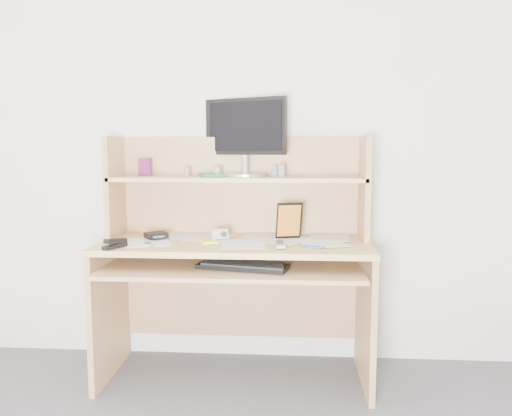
# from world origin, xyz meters

# --- Properties ---
(back_wall) EXTENTS (3.60, 0.04, 2.50)m
(back_wall) POSITION_xyz_m (0.00, 1.80, 1.25)
(back_wall) COLOR white
(back_wall) RESTS_ON floor
(desk) EXTENTS (1.40, 0.70, 1.30)m
(desk) POSITION_xyz_m (0.00, 1.56, 0.69)
(desk) COLOR tan
(desk) RESTS_ON floor
(paper_clutter) EXTENTS (1.32, 0.54, 0.01)m
(paper_clutter) POSITION_xyz_m (0.00, 1.48, 0.75)
(paper_clutter) COLOR silver
(paper_clutter) RESTS_ON desk
(keyboard) EXTENTS (0.47, 0.25, 0.03)m
(keyboard) POSITION_xyz_m (0.06, 1.29, 0.66)
(keyboard) COLOR black
(keyboard) RESTS_ON desk
(tv_remote) EXTENTS (0.06, 0.16, 0.02)m
(tv_remote) POSITION_xyz_m (0.24, 1.34, 0.76)
(tv_remote) COLOR #AAA9A4
(tv_remote) RESTS_ON paper_clutter
(flip_phone) EXTENTS (0.05, 0.08, 0.02)m
(flip_phone) POSITION_xyz_m (-0.41, 1.30, 0.77)
(flip_phone) COLOR silver
(flip_phone) RESTS_ON paper_clutter
(stapler) EXTENTS (0.09, 0.14, 0.04)m
(stapler) POSITION_xyz_m (-0.56, 1.25, 0.78)
(stapler) COLOR black
(stapler) RESTS_ON paper_clutter
(wallet) EXTENTS (0.14, 0.14, 0.03)m
(wallet) POSITION_xyz_m (-0.43, 1.53, 0.77)
(wallet) COLOR black
(wallet) RESTS_ON paper_clutter
(sticky_note_pad) EXTENTS (0.11, 0.11, 0.01)m
(sticky_note_pad) POSITION_xyz_m (-0.13, 1.44, 0.76)
(sticky_note_pad) COLOR yellow
(sticky_note_pad) RESTS_ON desk
(digital_camera) EXTENTS (0.09, 0.06, 0.05)m
(digital_camera) POSITION_xyz_m (-0.08, 1.52, 0.78)
(digital_camera) COLOR #B6B6B9
(digital_camera) RESTS_ON paper_clutter
(game_case) EXTENTS (0.14, 0.05, 0.19)m
(game_case) POSITION_xyz_m (0.28, 1.55, 0.85)
(game_case) COLOR black
(game_case) RESTS_ON paper_clutter
(blue_pen) EXTENTS (0.12, 0.05, 0.01)m
(blue_pen) POSITION_xyz_m (0.40, 1.32, 0.76)
(blue_pen) COLOR blue
(blue_pen) RESTS_ON paper_clutter
(card_box) EXTENTS (0.08, 0.04, 0.10)m
(card_box) POSITION_xyz_m (-0.53, 1.69, 1.13)
(card_box) COLOR maroon
(card_box) RESTS_ON desk
(shelf_book) EXTENTS (0.17, 0.20, 0.02)m
(shelf_book) POSITION_xyz_m (-0.15, 1.64, 1.09)
(shelf_book) COLOR #388E48
(shelf_book) RESTS_ON desk
(chip_stack_a) EXTENTS (0.05, 0.05, 0.05)m
(chip_stack_a) POSITION_xyz_m (-0.29, 1.67, 1.11)
(chip_stack_a) COLOR black
(chip_stack_a) RESTS_ON desk
(chip_stack_b) EXTENTS (0.04, 0.04, 0.06)m
(chip_stack_b) POSITION_xyz_m (0.20, 1.65, 1.11)
(chip_stack_b) COLOR silver
(chip_stack_b) RESTS_ON desk
(chip_stack_c) EXTENTS (0.06, 0.06, 0.06)m
(chip_stack_c) POSITION_xyz_m (-0.11, 1.65, 1.11)
(chip_stack_c) COLOR black
(chip_stack_c) RESTS_ON desk
(chip_stack_d) EXTENTS (0.05, 0.05, 0.07)m
(chip_stack_d) POSITION_xyz_m (0.24, 1.60, 1.11)
(chip_stack_d) COLOR silver
(chip_stack_d) RESTS_ON desk
(monitor) EXTENTS (0.47, 0.27, 0.43)m
(monitor) POSITION_xyz_m (0.04, 1.69, 1.31)
(monitor) COLOR #AFAFB4
(monitor) RESTS_ON desk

